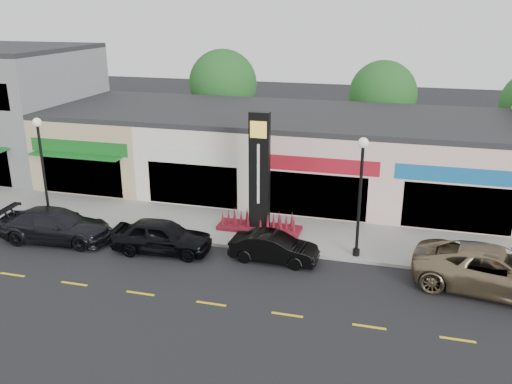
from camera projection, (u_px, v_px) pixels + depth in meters
The scene contains 16 objects.
ground at pixel (171, 261), 24.35m from camera, with size 120.00×120.00×0.00m, color black.
sidewalk at pixel (205, 224), 28.29m from camera, with size 52.00×4.30×0.15m, color gray.
curb at pixel (188, 241), 26.24m from camera, with size 52.00×0.20×0.15m, color gray.
shop_beige at pixel (121, 140), 36.14m from camera, with size 7.00×10.85×4.80m.
shop_cream at pixel (221, 147), 34.40m from camera, with size 7.00×10.01×4.80m.
shop_pink_w at pixel (331, 154), 32.65m from camera, with size 7.00×10.01×4.80m.
shop_pink_e at pixel (453, 162), 30.90m from camera, with size 7.00×10.01×4.80m.
tree_rear_west at pixel (223, 84), 41.42m from camera, with size 5.20×5.20×7.83m.
tree_rear_mid at pixel (383, 95), 38.54m from camera, with size 4.80×4.80×7.29m.
lamp_west_near at pixel (42, 160), 27.49m from camera, with size 0.44×0.44×5.47m.
lamp_east_near at pixel (361, 186), 23.50m from camera, with size 0.44×0.44×5.47m.
pylon_sign at pixel (259, 190), 26.68m from camera, with size 4.20×1.30×6.00m.
car_dark_sedan at pixel (56, 226), 26.22m from camera, with size 5.44×2.21×1.58m, color black.
car_black_sedan at pixel (162, 236), 25.02m from camera, with size 4.64×1.87×1.58m, color black.
car_black_conv at pixel (274, 248), 24.17m from camera, with size 3.95×1.38×1.30m, color black.
car_gold_suv at pixel (495, 271), 21.57m from camera, with size 6.36×2.93×1.77m, color #816E52.
Camera 1 is at (9.51, -20.21, 10.88)m, focal length 38.00 mm.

